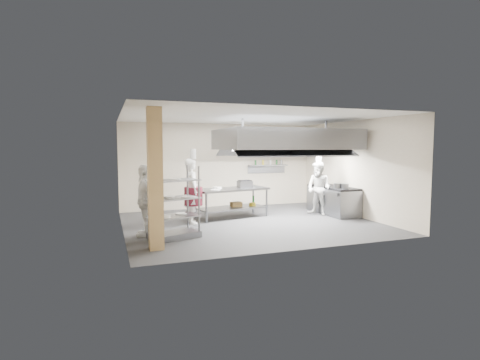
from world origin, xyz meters
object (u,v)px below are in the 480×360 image
object	(u,v)px
island	(232,203)
chef_line	(319,188)
cooking_range	(333,201)
chef_head	(192,191)
griddle	(245,184)
chef_plating	(145,200)
pass_rack	(174,202)
stockpot	(337,186)

from	to	relation	value
island	chef_line	xyz separation A→B (m)	(2.77, -0.53, 0.40)
cooking_range	chef_head	size ratio (longest dim) A/B	1.08
griddle	chef_plating	bearing A→B (deg)	-155.10
chef_line	griddle	world-z (taller)	chef_line
chef_plating	pass_rack	bearing A→B (deg)	68.65
pass_rack	griddle	size ratio (longest dim) A/B	4.10
pass_rack	chef_plating	size ratio (longest dim) A/B	0.98
chef_head	stockpot	xyz separation A→B (m)	(4.46, -0.58, 0.06)
chef_line	stockpot	distance (m)	0.63
chef_head	chef_line	world-z (taller)	chef_head
cooking_range	chef_head	world-z (taller)	chef_head
cooking_range	chef_plating	bearing A→B (deg)	-169.69
chef_plating	stockpot	bearing A→B (deg)	109.25
chef_line	griddle	xyz separation A→B (m)	(-2.31, 0.59, 0.16)
cooking_range	griddle	size ratio (longest dim) A/B	4.75
island	griddle	size ratio (longest dim) A/B	5.36
island	stockpot	distance (m)	3.33
chef_line	stockpot	world-z (taller)	chef_line
stockpot	griddle	bearing A→B (deg)	157.63
cooking_range	chef_plating	distance (m)	6.20
griddle	stockpot	bearing A→B (deg)	-24.81
pass_rack	chef_head	size ratio (longest dim) A/B	0.93
island	stockpot	xyz separation A→B (m)	(3.12, -1.04, 0.53)
cooking_range	griddle	bearing A→B (deg)	169.04
pass_rack	chef_head	distance (m)	1.77
chef_plating	chef_head	bearing A→B (deg)	142.73
pass_rack	chef_plating	xyz separation A→B (m)	(-0.63, 0.44, 0.01)
griddle	chef_line	bearing A→B (deg)	-16.68
cooking_range	chef_line	bearing A→B (deg)	-176.79
island	chef_plating	size ratio (longest dim) A/B	1.29
chef_plating	griddle	xyz separation A→B (m)	(3.21, 1.66, 0.14)
chef_head	chef_line	xyz separation A→B (m)	(4.11, -0.07, -0.07)
chef_head	pass_rack	bearing A→B (deg)	155.74
stockpot	chef_head	bearing A→B (deg)	172.59
chef_head	chef_plating	size ratio (longest dim) A/B	1.06
island	pass_rack	xyz separation A→B (m)	(-2.13, -2.05, 0.41)
griddle	stockpot	size ratio (longest dim) A/B	1.81
griddle	stockpot	world-z (taller)	griddle
island	chef_plating	distance (m)	3.22
pass_rack	griddle	distance (m)	3.34
cooking_range	stockpot	size ratio (longest dim) A/B	8.59
pass_rack	cooking_range	bearing A→B (deg)	-0.55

